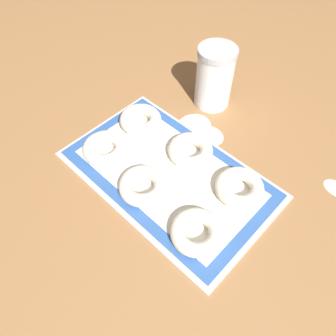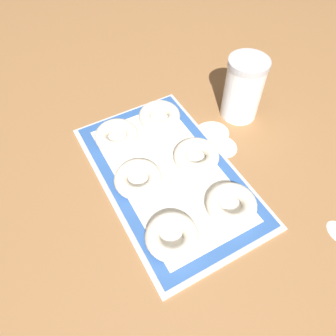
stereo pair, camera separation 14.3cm
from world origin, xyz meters
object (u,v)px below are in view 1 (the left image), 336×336
at_px(bagel_back_left, 140,120).
at_px(flour_canister, 214,77).
at_px(bagel_front_center, 143,186).
at_px(bagel_front_right, 197,232).
at_px(bagel_back_right, 239,187).
at_px(baking_tray, 168,174).
at_px(bagel_back_center, 189,149).
at_px(bagel_front_left, 105,148).

bearing_deg(bagel_back_left, flour_canister, 71.02).
xyz_separation_m(bagel_front_center, bagel_front_right, (0.17, -0.00, 0.00)).
xyz_separation_m(bagel_back_right, flour_canister, (-0.25, 0.21, 0.06)).
height_order(baking_tray, bagel_back_center, bagel_back_center).
xyz_separation_m(bagel_front_left, flour_canister, (0.06, 0.35, 0.06)).
bearing_deg(bagel_back_right, baking_tray, -155.02).
bearing_deg(bagel_back_left, bagel_front_center, -41.60).
xyz_separation_m(baking_tray, bagel_back_right, (0.16, 0.07, 0.02)).
relative_size(bagel_back_left, flour_canister, 0.65).
distance_m(bagel_back_left, flour_canister, 0.24).
bearing_deg(bagel_front_right, bagel_back_right, 91.02).
height_order(bagel_back_left, bagel_back_center, same).
distance_m(bagel_front_center, bagel_back_center, 0.16).
bearing_deg(bagel_front_center, bagel_back_left, 138.40).
relative_size(bagel_front_center, bagel_back_center, 1.00).
distance_m(bagel_front_left, bagel_front_right, 0.32).
height_order(bagel_front_right, flour_canister, flour_canister).
bearing_deg(bagel_back_left, baking_tray, -21.69).
bearing_deg(bagel_front_center, bagel_back_right, 42.55).
bearing_deg(bagel_back_right, bagel_front_left, -156.31).
height_order(bagel_back_left, bagel_back_right, same).
bearing_deg(bagel_front_left, bagel_front_right, -2.64).
height_order(baking_tray, bagel_front_right, bagel_front_right).
bearing_deg(bagel_front_left, bagel_back_center, 42.87).
relative_size(bagel_front_right, bagel_back_center, 1.00).
height_order(bagel_front_right, bagel_back_center, same).
distance_m(bagel_front_center, bagel_back_right, 0.22).
bearing_deg(bagel_front_left, bagel_front_center, -4.49).
xyz_separation_m(bagel_back_center, bagel_back_right, (0.16, -0.01, 0.00)).
bearing_deg(bagel_front_center, baking_tray, 85.26).
relative_size(bagel_front_right, flour_canister, 0.65).
height_order(bagel_front_left, flour_canister, flour_canister).
height_order(bagel_front_center, flour_canister, flour_canister).
relative_size(bagel_front_left, bagel_front_right, 1.00).
xyz_separation_m(bagel_back_left, bagel_back_right, (0.33, 0.01, 0.00)).
height_order(baking_tray, bagel_back_left, bagel_back_left).
relative_size(bagel_front_left, bagel_back_left, 1.00).
bearing_deg(bagel_front_center, flour_canister, 103.74).
bearing_deg(bagel_front_right, bagel_back_left, 155.93).
xyz_separation_m(baking_tray, bagel_back_center, (-0.00, 0.08, 0.02)).
xyz_separation_m(bagel_back_center, flour_canister, (-0.09, 0.21, 0.06)).
xyz_separation_m(bagel_front_right, flour_canister, (-0.26, 0.37, 0.06)).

